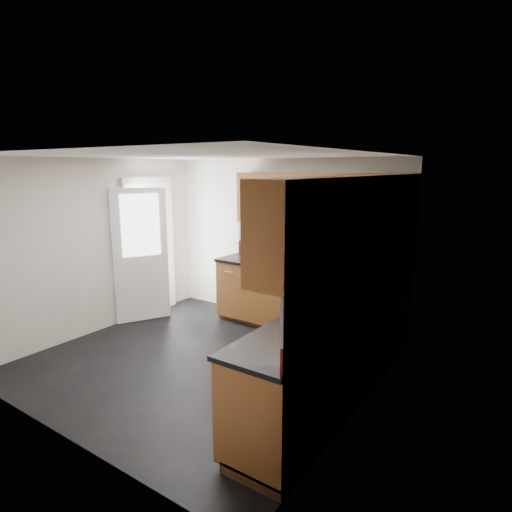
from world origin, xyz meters
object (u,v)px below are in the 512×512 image
Objects in this scene: toaster at (378,269)px; food_processor at (372,273)px; gas_hob at (298,265)px; utensil_pot at (281,254)px.

food_processor is at bearing -79.21° from toaster.
gas_hob is at bearing 161.62° from food_processor.
toaster is (1.49, -0.15, -0.00)m from utensil_pot.
gas_hob is 0.48m from utensil_pot.
food_processor is at bearing -21.39° from utensil_pot.
food_processor is at bearing -18.38° from gas_hob.
gas_hob is at bearing -175.58° from toaster.
utensil_pot is 1.25× the size of food_processor.
utensil_pot is at bearing 150.70° from gas_hob.
utensil_pot is at bearing 158.61° from food_processor.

